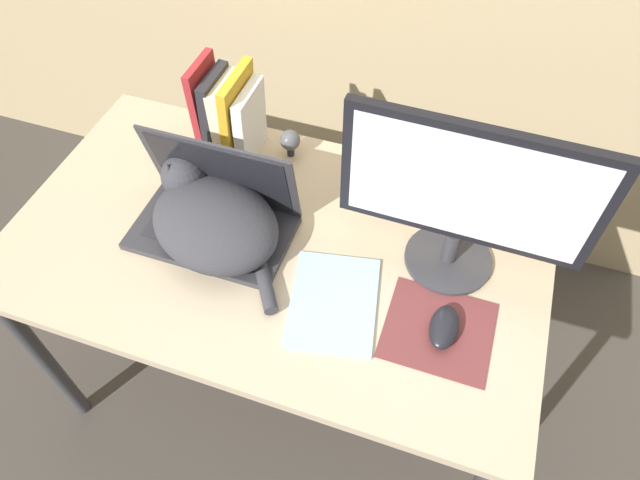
% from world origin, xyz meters
% --- Properties ---
extents(desk, '(1.29, 0.76, 0.74)m').
position_xyz_m(desk, '(0.00, 0.38, 0.66)').
color(desk, tan).
rests_on(desk, ground_plane).
extents(laptop, '(0.38, 0.23, 0.24)m').
position_xyz_m(laptop, '(-0.15, 0.37, 0.78)').
color(laptop, '#2D2D33').
rests_on(laptop, desk).
extents(cat, '(0.41, 0.36, 0.16)m').
position_xyz_m(cat, '(-0.14, 0.34, 0.81)').
color(cat, '#333338').
rests_on(cat, desk).
extents(external_monitor, '(0.53, 0.20, 0.40)m').
position_xyz_m(external_monitor, '(0.40, 0.45, 0.96)').
color(external_monitor, '#333338').
rests_on(external_monitor, desk).
extents(mousepad, '(0.23, 0.21, 0.00)m').
position_xyz_m(mousepad, '(0.42, 0.26, 0.74)').
color(mousepad, brown).
rests_on(mousepad, desk).
extents(computer_mouse, '(0.06, 0.11, 0.03)m').
position_xyz_m(computer_mouse, '(0.43, 0.26, 0.76)').
color(computer_mouse, black).
rests_on(computer_mouse, mousepad).
extents(book_row, '(0.15, 0.17, 0.26)m').
position_xyz_m(book_row, '(-0.23, 0.65, 0.85)').
color(book_row, maroon).
rests_on(book_row, desk).
extents(notepad, '(0.23, 0.29, 0.01)m').
position_xyz_m(notepad, '(0.19, 0.26, 0.74)').
color(notepad, '#99C6E0').
rests_on(notepad, desk).
extents(webcam, '(0.06, 0.06, 0.08)m').
position_xyz_m(webcam, '(-0.07, 0.67, 0.79)').
color(webcam, '#232328').
rests_on(webcam, desk).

